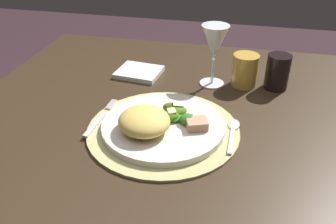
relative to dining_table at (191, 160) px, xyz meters
name	(u,v)px	position (x,y,z in m)	size (l,w,h in m)	color
dining_table	(191,160)	(0.00, 0.00, 0.00)	(1.15, 0.91, 0.72)	#362719
placemat	(163,130)	(-0.05, -0.10, 0.16)	(0.35, 0.35, 0.01)	tan
dinner_plate	(163,126)	(-0.05, -0.10, 0.17)	(0.28, 0.28, 0.02)	silver
pasta_serving	(144,121)	(-0.09, -0.14, 0.20)	(0.12, 0.11, 0.05)	#E4C25B
salad_greens	(176,113)	(-0.03, -0.07, 0.19)	(0.09, 0.08, 0.03)	#2E7E2A
bread_piece	(197,124)	(0.02, -0.10, 0.19)	(0.04, 0.04, 0.02)	tan
fork	(100,119)	(-0.21, -0.10, 0.17)	(0.02, 0.17, 0.00)	silver
spoon	(233,130)	(0.10, -0.08, 0.17)	(0.03, 0.14, 0.01)	silver
napkin	(139,72)	(-0.19, 0.17, 0.16)	(0.12, 0.11, 0.01)	white
wine_glass	(215,44)	(0.03, 0.16, 0.28)	(0.07, 0.07, 0.17)	silver
amber_tumbler	(245,70)	(0.11, 0.17, 0.20)	(0.07, 0.07, 0.09)	gold
dark_tumbler	(278,72)	(0.20, 0.17, 0.21)	(0.06, 0.06, 0.10)	black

